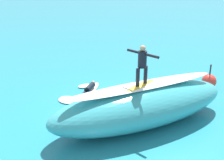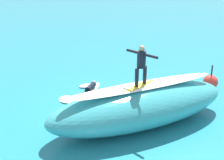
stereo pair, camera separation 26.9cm
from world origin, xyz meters
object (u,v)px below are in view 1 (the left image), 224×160
Objects in this scene: surfboard_riding at (141,86)px; surfer_riding at (142,62)px; surfboard_paddling at (90,91)px; surfer_paddling at (89,89)px; buoy_marker at (209,81)px.

surfer_riding reaches higher than surfboard_riding.
surfer_riding is at bearing -129.32° from surfboard_paddling.
surfer_paddling is (1.12, -3.97, -2.55)m from surfer_riding.
surfboard_paddling is at bearing -101.15° from surfboard_riding.
surfboard_riding is at bearing -129.32° from surfboard_paddling.
surfboard_riding is 4.41m from surfer_paddling.
surfer_riding reaches higher than buoy_marker.
surfer_riding is (0.00, -0.00, 0.99)m from surfboard_riding.
surfer_riding is 4.85m from surfer_paddling.
surfer_riding is at bearing 23.77° from buoy_marker.
surfboard_paddling is at bearing -15.96° from buoy_marker.
surfer_paddling is at bearing -14.84° from buoy_marker.
surfboard_riding is at bearing 23.77° from buoy_marker.
surfer_paddling is (0.08, 0.11, 0.17)m from surfboard_paddling.
surfboard_riding is 1.27× the size of surfer_paddling.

